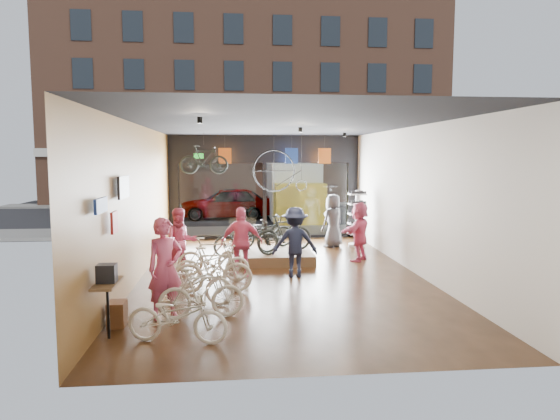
{
  "coord_description": "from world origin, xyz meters",
  "views": [
    {
      "loc": [
        -1.23,
        -12.47,
        2.99
      ],
      "look_at": [
        0.13,
        1.4,
        1.52
      ],
      "focal_mm": 32.0,
      "sensor_mm": 36.0,
      "label": 1
    }
  ],
  "objects": [
    {
      "name": "floor_bike_3",
      "position": [
        -1.65,
        -1.58,
        0.52
      ],
      "size": [
        1.75,
        0.52,
        1.05
      ],
      "primitive_type": "imported",
      "rotation": [
        0.0,
        0.0,
        1.59
      ],
      "color": "beige",
      "rests_on": "ground_plane"
    },
    {
      "name": "wall_back",
      "position": [
        0.0,
        -6.02,
        1.9
      ],
      "size": [
        7.0,
        0.04,
        3.8
      ],
      "primitive_type": "cube",
      "color": "beige",
      "rests_on": "ground"
    },
    {
      "name": "floor_bike_5",
      "position": [
        -1.78,
        0.14,
        0.49
      ],
      "size": [
        1.66,
        0.57,
        0.98
      ],
      "primitive_type": "imported",
      "rotation": [
        0.0,
        0.0,
        1.64
      ],
      "color": "beige",
      "rests_on": "ground_plane"
    },
    {
      "name": "box_truck",
      "position": [
        1.73,
        11.0,
        1.35
      ],
      "size": [
        2.29,
        6.87,
        2.71
      ],
      "primitive_type": null,
      "color": "silver",
      "rests_on": "street_road"
    },
    {
      "name": "customer_2",
      "position": [
        -0.99,
        -0.13,
        0.88
      ],
      "size": [
        1.05,
        0.47,
        1.77
      ],
      "primitive_type": "imported",
      "rotation": [
        0.0,
        0.0,
        3.1
      ],
      "color": "#CC4C72",
      "rests_on": "ground_plane"
    },
    {
      "name": "wall_merch",
      "position": [
        -3.38,
        -3.5,
        1.3
      ],
      "size": [
        0.4,
        2.4,
        2.6
      ],
      "primitive_type": null,
      "color": "navy",
      "rests_on": "wall_left"
    },
    {
      "name": "storefront",
      "position": [
        0.0,
        6.0,
        1.9
      ],
      "size": [
        7.0,
        0.26,
        3.8
      ],
      "primitive_type": null,
      "color": "black",
      "rests_on": "ground"
    },
    {
      "name": "ground_plane",
      "position": [
        0.0,
        0.0,
        -0.02
      ],
      "size": [
        7.0,
        12.0,
        0.04
      ],
      "primitive_type": "cube",
      "color": "black",
      "rests_on": "ground"
    },
    {
      "name": "display_bike_mid",
      "position": [
        0.27,
        1.58,
        0.83
      ],
      "size": [
        1.82,
        1.13,
        1.06
      ],
      "primitive_type": "imported",
      "rotation": [
        0.0,
        0.0,
        1.96
      ],
      "color": "black",
      "rests_on": "display_platform"
    },
    {
      "name": "customer_0",
      "position": [
        -2.47,
        -3.22,
        0.95
      ],
      "size": [
        0.82,
        0.74,
        1.89
      ],
      "primitive_type": "imported",
      "rotation": [
        0.0,
        0.0,
        0.54
      ],
      "color": "#CC4C72",
      "rests_on": "ground_plane"
    },
    {
      "name": "display_bike_left",
      "position": [
        -0.82,
        0.98,
        0.78
      ],
      "size": [
        1.94,
        1.02,
        0.97
      ],
      "primitive_type": "imported",
      "rotation": [
        0.0,
        0.0,
        1.79
      ],
      "color": "black",
      "rests_on": "display_platform"
    },
    {
      "name": "display_bike_right",
      "position": [
        -0.27,
        2.27,
        0.78
      ],
      "size": [
        1.94,
        1.1,
        0.97
      ],
      "primitive_type": "imported",
      "rotation": [
        0.0,
        0.0,
        1.83
      ],
      "color": "black",
      "rests_on": "display_platform"
    },
    {
      "name": "customer_5",
      "position": [
        2.45,
        1.56,
        0.86
      ],
      "size": [
        1.35,
        1.59,
        1.72
      ],
      "primitive_type": "imported",
      "rotation": [
        0.0,
        0.0,
        4.08
      ],
      "color": "#CC4C72",
      "rests_on": "ground_plane"
    },
    {
      "name": "floor_bike_1",
      "position": [
        -1.81,
        -3.33,
        0.48
      ],
      "size": [
        1.63,
        0.61,
        0.96
      ],
      "primitive_type": "imported",
      "rotation": [
        0.0,
        0.0,
        1.67
      ],
      "color": "beige",
      "rests_on": "ground_plane"
    },
    {
      "name": "hung_bike",
      "position": [
        -2.12,
        4.2,
        2.93
      ],
      "size": [
        1.6,
        0.53,
        0.95
      ],
      "primitive_type": "imported",
      "rotation": [
        0.0,
        0.0,
        1.62
      ],
      "color": "black",
      "rests_on": "ceiling"
    },
    {
      "name": "ceiling",
      "position": [
        0.0,
        0.0,
        3.82
      ],
      "size": [
        7.0,
        12.0,
        0.04
      ],
      "primitive_type": "cube",
      "color": "black",
      "rests_on": "ground"
    },
    {
      "name": "jersey_mid",
      "position": [
        0.91,
        5.2,
        3.05
      ],
      "size": [
        0.45,
        0.03,
        0.55
      ],
      "primitive_type": "cube",
      "color": "#1E3F99",
      "rests_on": "ceiling"
    },
    {
      "name": "exit_sign",
      "position": [
        -2.4,
        5.88,
        3.05
      ],
      "size": [
        0.35,
        0.06,
        0.18
      ],
      "primitive_type": "cube",
      "color": "#198C26",
      "rests_on": "storefront"
    },
    {
      "name": "sunglasses_rack",
      "position": [
        2.95,
        3.77,
        0.95
      ],
      "size": [
        0.64,
        0.56,
        1.91
      ],
      "primitive_type": null,
      "rotation": [
        0.0,
        0.0,
        -0.2
      ],
      "color": "white",
      "rests_on": "ground_plane"
    },
    {
      "name": "display_platform",
      "position": [
        -0.14,
        1.61,
        0.15
      ],
      "size": [
        2.4,
        1.8,
        0.3
      ],
      "primitive_type": "cube",
      "color": "brown",
      "rests_on": "ground_plane"
    },
    {
      "name": "floor_bike_0",
      "position": [
        -2.12,
        -4.53,
        0.44
      ],
      "size": [
        1.76,
        0.96,
        0.88
      ],
      "primitive_type": "imported",
      "rotation": [
        0.0,
        0.0,
        1.34
      ],
      "color": "beige",
      "rests_on": "ground_plane"
    },
    {
      "name": "street_car",
      "position": [
        -1.46,
        12.0,
        0.78
      ],
      "size": [
        4.59,
        1.85,
        1.56
      ],
      "primitive_type": "imported",
      "rotation": [
        0.0,
        0.0,
        -1.57
      ],
      "color": "gray",
      "rests_on": "street_road"
    },
    {
      "name": "sidewalk_far",
      "position": [
        0.0,
        19.0,
        0.06
      ],
      "size": [
        30.0,
        2.0,
        0.12
      ],
      "primitive_type": "cube",
      "color": "slate",
      "rests_on": "ground"
    },
    {
      "name": "floor_bike_4",
      "position": [
        -1.7,
        -0.69,
        0.47
      ],
      "size": [
        1.88,
        0.96,
        0.94
      ],
      "primitive_type": "imported",
      "rotation": [
        0.0,
        0.0,
        1.77
      ],
      "color": "beige",
      "rests_on": "ground_plane"
    },
    {
      "name": "floor_bike_2",
      "position": [
        -2.05,
        -2.42,
        0.45
      ],
      "size": [
        1.8,
        0.89,
        0.9
      ],
      "primitive_type": "imported",
      "rotation": [
        0.0,
        0.0,
        1.4
      ],
      "color": "beige",
      "rests_on": "ground_plane"
    },
    {
      "name": "opposite_building",
      "position": [
        0.0,
        21.5,
        7.0
      ],
      "size": [
        26.0,
        5.0,
        14.0
      ],
      "primitive_type": "cube",
      "color": "brown",
      "rests_on": "ground"
    },
    {
      "name": "wall_left",
      "position": [
        -3.52,
        0.0,
        1.9
      ],
      "size": [
        0.04,
        12.0,
        3.8
      ],
      "primitive_type": "cube",
      "color": "#936132",
      "rests_on": "ground"
    },
    {
      "name": "street_road",
      "position": [
        0.0,
        15.0,
        -0.01
      ],
      "size": [
        30.0,
        18.0,
        0.02
      ],
      "primitive_type": "cube",
      "color": "black",
      "rests_on": "ground"
    },
    {
      "name": "wall_right",
      "position": [
        3.52,
        0.0,
        1.9
      ],
      "size": [
        0.04,
        12.0,
        3.8
      ],
      "primitive_type": "cube",
      "color": "beige",
      "rests_on": "ground"
    },
    {
      "name": "sidewalk_near",
      "position": [
        0.0,
        7.2,
        0.06
      ],
      "size": [
        30.0,
        2.4,
        0.12
      ],
      "primitive_type": "cube",
      "color": "slate",
      "rests_on": "ground"
    },
    {
      "name": "jersey_right",
      "position": [
        2.1,
        5.2,
        3.05
      ],
      "size": [
        0.45,
        0.03,
        0.55
      ],
      "primitive_type": "cube",
      "color": "#CC5919",
      "rests_on": "ceiling"
    },
    {
      "name": "customer_1",
      "position": [
        -2.51,
        0.09,
        0.87
      ],
      "size": [
        1.0,
        0.88,
        1.73
      ],
      "primitive_type": "imported",
      "rotation": [
        0.0,
        0.0,
        0.3
      ],
      "color": "#CC4C72",
      "rests_on": "ground_plane"
    },
    {
      "name": "customer_3",
      "position": [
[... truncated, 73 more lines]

